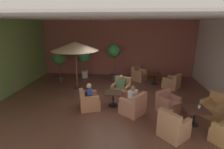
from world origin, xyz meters
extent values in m
cube|color=brown|center=(0.00, 0.00, -0.01)|extent=(9.93, 8.01, 0.02)
cube|color=brown|center=(0.00, 3.97, 1.77)|extent=(9.93, 0.08, 3.54)
cube|color=olive|center=(-4.93, 0.00, 1.77)|extent=(0.08, 8.01, 3.54)
cube|color=silver|center=(0.00, 0.00, 3.57)|extent=(9.93, 8.01, 0.06)
cylinder|color=black|center=(3.02, -1.85, 0.01)|extent=(0.35, 0.35, 0.02)
cylinder|color=black|center=(3.02, -1.85, 0.28)|extent=(0.07, 0.07, 0.57)
cube|color=#482920|center=(3.02, -1.85, 0.59)|extent=(0.80, 0.80, 0.03)
cube|color=tan|center=(3.38, -2.93, 0.54)|extent=(0.45, 0.57, 0.19)
cube|color=tan|center=(3.94, -1.19, 0.21)|extent=(1.08, 1.06, 0.42)
cube|color=tan|center=(4.19, -1.01, 0.66)|extent=(0.57, 0.70, 0.48)
cube|color=tan|center=(4.08, -1.46, 0.52)|extent=(0.59, 0.48, 0.20)
cube|color=tan|center=(3.74, -0.98, 0.52)|extent=(0.59, 0.48, 0.20)
cube|color=tan|center=(2.34, -0.95, 0.21)|extent=(1.00, 1.00, 0.43)
cube|color=tan|center=(2.17, -0.73, 0.61)|extent=(0.67, 0.56, 0.37)
cube|color=tan|center=(2.59, -0.80, 0.52)|extent=(0.44, 0.52, 0.20)
cube|color=tan|center=(2.13, -1.15, 0.52)|extent=(0.44, 0.52, 0.20)
cube|color=tan|center=(2.17, -2.60, 0.23)|extent=(1.02, 1.02, 0.46)
cube|color=tan|center=(1.96, -2.78, 0.69)|extent=(0.60, 0.65, 0.46)
cube|color=tan|center=(2.00, -2.35, 0.57)|extent=(0.50, 0.46, 0.23)
cube|color=tan|center=(2.40, -2.80, 0.57)|extent=(0.50, 0.46, 0.23)
cylinder|color=black|center=(0.15, -0.66, 0.01)|extent=(0.41, 0.41, 0.02)
cylinder|color=black|center=(0.15, -0.66, 0.28)|extent=(0.07, 0.07, 0.57)
cube|color=#3C281D|center=(0.15, -0.66, 0.59)|extent=(0.68, 0.68, 0.03)
cube|color=tan|center=(0.94, -1.26, 0.22)|extent=(1.09, 1.09, 0.45)
cube|color=tan|center=(1.18, -1.44, 0.66)|extent=(0.61, 0.73, 0.42)
cube|color=tan|center=(0.71, -1.49, 0.56)|extent=(0.57, 0.48, 0.22)
cube|color=tan|center=(1.10, -0.98, 0.56)|extent=(0.57, 0.48, 0.22)
cube|color=#B47A52|center=(0.44, 0.29, 0.22)|extent=(0.99, 0.96, 0.43)
cube|color=#B47A52|center=(0.53, 0.57, 0.67)|extent=(0.81, 0.39, 0.48)
cube|color=#B47A52|center=(0.75, 0.15, 0.53)|extent=(0.30, 0.61, 0.19)
cube|color=#B47A52|center=(0.11, 0.35, 0.53)|extent=(0.30, 0.61, 0.19)
cube|color=#B97A56|center=(-0.78, -0.99, 0.20)|extent=(0.98, 0.98, 0.40)
cube|color=#B97A56|center=(-1.06, -1.09, 0.59)|extent=(0.42, 0.78, 0.36)
cube|color=#B97A56|center=(-0.85, -0.68, 0.52)|extent=(0.60, 0.32, 0.24)
cube|color=#B97A56|center=(-0.63, -1.28, 0.52)|extent=(0.60, 0.32, 0.24)
cylinder|color=black|center=(2.25, 2.32, 0.01)|extent=(0.39, 0.39, 0.02)
cylinder|color=black|center=(2.25, 2.32, 0.28)|extent=(0.07, 0.07, 0.57)
cube|color=#492814|center=(2.25, 2.32, 0.59)|extent=(0.71, 0.71, 0.03)
cube|color=tan|center=(3.05, 1.72, 0.21)|extent=(1.05, 1.04, 0.41)
cube|color=tan|center=(3.29, 1.54, 0.61)|extent=(0.57, 0.68, 0.39)
cube|color=tan|center=(2.84, 1.51, 0.51)|extent=(0.56, 0.47, 0.19)
cube|color=tan|center=(3.19, 1.98, 0.51)|extent=(0.56, 0.47, 0.19)
cube|color=tan|center=(1.42, 2.87, 0.22)|extent=(0.99, 0.99, 0.44)
cube|color=tan|center=(1.19, 3.03, 0.65)|extent=(0.52, 0.67, 0.42)
cube|color=tan|center=(1.62, 3.09, 0.56)|extent=(0.53, 0.41, 0.24)
cube|color=tan|center=(1.29, 2.61, 0.56)|extent=(0.53, 0.41, 0.24)
cylinder|color=#2D2D2D|center=(-1.93, 1.16, 0.04)|extent=(0.32, 0.32, 0.08)
cylinder|color=brown|center=(-1.93, 1.16, 1.21)|extent=(0.06, 0.06, 2.42)
cone|color=#D6B68D|center=(-1.93, 1.16, 2.25)|extent=(2.37, 2.37, 0.44)
cylinder|color=#353129|center=(-3.27, 2.30, 0.15)|extent=(0.36, 0.36, 0.31)
cylinder|color=brown|center=(-3.27, 2.30, 0.68)|extent=(0.06, 0.06, 0.75)
sphere|color=#326732|center=(-3.27, 2.30, 1.39)|extent=(0.79, 0.79, 0.79)
cylinder|color=#382F2E|center=(-0.10, 2.68, 0.21)|extent=(0.43, 0.43, 0.43)
cylinder|color=brown|center=(-0.10, 2.68, 0.96)|extent=(0.06, 0.06, 1.07)
sphere|color=#2D6A32|center=(-0.10, 2.68, 1.83)|extent=(0.77, 0.77, 0.77)
cylinder|color=silver|center=(-2.01, 3.14, 0.22)|extent=(0.39, 0.39, 0.44)
cylinder|color=brown|center=(-2.01, 3.14, 0.76)|extent=(0.06, 0.06, 0.63)
sphere|color=#388D50|center=(-2.01, 3.14, 1.39)|extent=(0.74, 0.74, 0.74)
cube|color=#4C7850|center=(0.44, 0.29, 0.66)|extent=(0.44, 0.35, 0.46)
sphere|color=#A97D54|center=(0.44, 0.29, 0.98)|extent=(0.20, 0.20, 0.20)
cube|color=silver|center=(0.94, -1.26, 0.70)|extent=(0.39, 0.42, 0.50)
sphere|color=brown|center=(0.94, -1.26, 1.04)|extent=(0.19, 0.19, 0.19)
cube|color=#2A41A7|center=(-0.78, -0.99, 0.64)|extent=(0.31, 0.42, 0.48)
sphere|color=tan|center=(-0.78, -0.99, 0.97)|extent=(0.20, 0.20, 0.20)
cylinder|color=white|center=(3.15, -1.80, 0.66)|extent=(0.08, 0.08, 0.11)
camera|label=1|loc=(0.76, -7.37, 3.33)|focal=28.06mm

